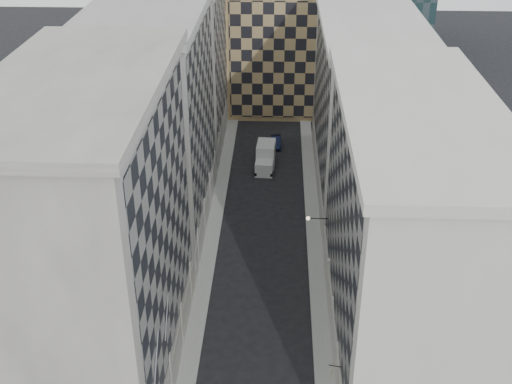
# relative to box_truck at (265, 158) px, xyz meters

# --- Properties ---
(sidewalk_west) EXTENTS (1.50, 100.00, 0.15)m
(sidewalk_west) POSITION_rel_box_truck_xyz_m (-5.08, -16.24, -1.23)
(sidewalk_west) COLOR gray
(sidewalk_west) RESTS_ON ground
(sidewalk_east) EXTENTS (1.50, 100.00, 0.15)m
(sidewalk_east) POSITION_rel_box_truck_xyz_m (5.42, -16.24, -1.23)
(sidewalk_east) COLOR gray
(sidewalk_east) RESTS_ON ground
(bldg_left_a) EXTENTS (10.80, 22.80, 23.70)m
(bldg_left_a) POSITION_rel_box_truck_xyz_m (-10.71, -35.24, 10.52)
(bldg_left_a) COLOR gray
(bldg_left_a) RESTS_ON ground
(bldg_left_b) EXTENTS (10.80, 22.80, 22.70)m
(bldg_left_b) POSITION_rel_box_truck_xyz_m (-10.71, -13.24, 10.02)
(bldg_left_b) COLOR #9B998F
(bldg_left_b) RESTS_ON ground
(bldg_left_c) EXTENTS (10.80, 22.80, 21.70)m
(bldg_left_c) POSITION_rel_box_truck_xyz_m (-10.71, 8.76, 9.52)
(bldg_left_c) COLOR gray
(bldg_left_c) RESTS_ON ground
(bldg_right_a) EXTENTS (10.80, 26.80, 20.70)m
(bldg_right_a) POSITION_rel_box_truck_xyz_m (11.05, -31.24, 9.02)
(bldg_right_a) COLOR beige
(bldg_right_a) RESTS_ON ground
(bldg_right_b) EXTENTS (10.80, 28.80, 19.70)m
(bldg_right_b) POSITION_rel_box_truck_xyz_m (11.06, -4.24, 8.55)
(bldg_right_b) COLOR beige
(bldg_right_b) RESTS_ON ground
(tan_block) EXTENTS (16.80, 14.80, 18.80)m
(tan_block) POSITION_rel_box_truck_xyz_m (2.17, 21.65, 8.14)
(tan_block) COLOR tan
(tan_block) RESTS_ON ground
(flagpoles_left) EXTENTS (0.10, 6.33, 2.33)m
(flagpoles_left) POSITION_rel_box_truck_xyz_m (-5.73, -40.24, 6.70)
(flagpoles_left) COLOR gray
(flagpoles_left) RESTS_ON ground
(bracket_lamp) EXTENTS (1.98, 0.36, 0.36)m
(bracket_lamp) POSITION_rel_box_truck_xyz_m (4.55, -22.24, 4.90)
(bracket_lamp) COLOR black
(bracket_lamp) RESTS_ON ground
(box_truck) EXTENTS (2.53, 5.56, 2.99)m
(box_truck) POSITION_rel_box_truck_xyz_m (0.00, 0.00, 0.00)
(box_truck) COLOR silver
(box_truck) RESTS_ON ground
(dark_car) EXTENTS (1.43, 3.82, 1.25)m
(dark_car) POSITION_rel_box_truck_xyz_m (1.21, 6.36, -0.68)
(dark_car) COLOR #0E1635
(dark_car) RESTS_ON ground
(shop_sign) EXTENTS (0.89, 0.78, 0.87)m
(shop_sign) POSITION_rel_box_truck_xyz_m (5.58, -38.56, 2.53)
(shop_sign) COLOR black
(shop_sign) RESTS_ON ground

